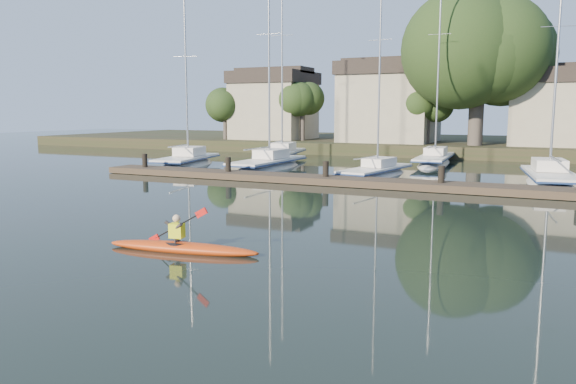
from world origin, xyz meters
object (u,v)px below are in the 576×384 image
at_px(sailboat_1, 268,172).
at_px(sailboat_5, 281,162).
at_px(sailboat_2, 375,180).
at_px(dock, 381,183).
at_px(sailboat_6, 434,166).
at_px(kayak, 181,245).
at_px(sailboat_3, 549,188).
at_px(sailboat_0, 187,169).

xyz_separation_m(sailboat_1, sailboat_5, (-2.37, 6.97, -0.00)).
height_order(sailboat_1, sailboat_2, sailboat_1).
bearing_deg(sailboat_5, dock, -58.34).
distance_m(sailboat_5, sailboat_6, 11.73).
bearing_deg(kayak, sailboat_3, 56.77).
bearing_deg(dock, sailboat_6, 89.61).
xyz_separation_m(sailboat_2, sailboat_5, (-10.03, 8.05, -0.04)).
bearing_deg(sailboat_1, sailboat_5, 108.84).
distance_m(dock, sailboat_3, 9.08).
height_order(dock, sailboat_2, sailboat_2).
xyz_separation_m(sailboat_3, sailboat_5, (-19.30, 7.57, 0.00)).
xyz_separation_m(kayak, sailboat_3, (9.09, 19.89, -0.38)).
distance_m(dock, sailboat_2, 4.48).
bearing_deg(dock, sailboat_0, 162.53).
bearing_deg(sailboat_6, sailboat_1, -140.46).
bearing_deg(sailboat_0, sailboat_3, -11.38).
bearing_deg(sailboat_0, sailboat_2, -13.56).
bearing_deg(sailboat_0, sailboat_1, -6.51).
relative_size(sailboat_5, sailboat_6, 1.04).
relative_size(sailboat_1, sailboat_3, 1.07).
height_order(sailboat_2, sailboat_3, sailboat_3).
relative_size(sailboat_1, sailboat_2, 1.12).
bearing_deg(sailboat_6, sailboat_5, -175.47).
relative_size(dock, sailboat_2, 2.52).
height_order(sailboat_1, sailboat_6, sailboat_6).
xyz_separation_m(sailboat_2, sailboat_3, (9.27, 0.48, -0.04)).
bearing_deg(sailboat_2, dock, -61.71).
xyz_separation_m(sailboat_0, sailboat_3, (23.03, -0.12, 0.01)).
distance_m(sailboat_0, sailboat_5, 8.34).
xyz_separation_m(sailboat_0, sailboat_2, (13.77, -0.59, 0.05)).
bearing_deg(sailboat_6, kayak, -95.89).
distance_m(sailboat_0, sailboat_3, 23.03).
distance_m(kayak, sailboat_0, 24.39).
xyz_separation_m(sailboat_5, sailboat_6, (11.62, 1.56, 0.02)).
distance_m(dock, sailboat_6, 13.82).
bearing_deg(sailboat_6, sailboat_2, -102.52).
bearing_deg(sailboat_5, sailboat_0, -128.19).
relative_size(sailboat_1, sailboat_6, 0.96).
xyz_separation_m(sailboat_0, sailboat_5, (3.73, 7.45, 0.01)).
height_order(dock, sailboat_5, sailboat_5).
height_order(dock, sailboat_6, sailboat_6).
bearing_deg(sailboat_5, kayak, -81.19).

